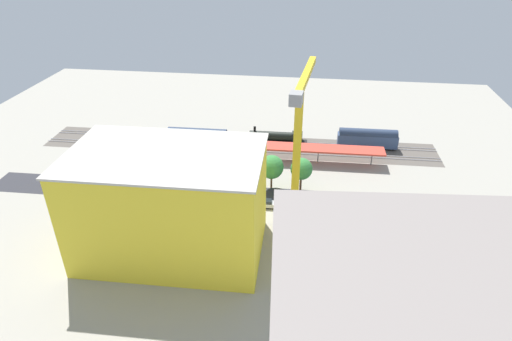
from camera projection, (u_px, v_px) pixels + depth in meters
The scene contains 26 objects.
ground_plane at pixel (223, 186), 104.57m from camera, with size 178.36×178.36×0.00m, color #9E998C.
rail_bed at pixel (238, 145), 124.28m from camera, with size 111.47×13.95×0.01m, color #5B544C.
street_asphalt at pixel (220, 195), 101.19m from camera, with size 111.47×9.00×0.01m, color #2D2D33.
track_rails at pixel (238, 145), 124.19m from camera, with size 111.46×9.15×0.12m.
platform_canopy_near at pixel (266, 146), 114.73m from camera, with size 62.02×5.88×4.33m.
locomotive at pixel (279, 138), 124.73m from camera, with size 16.74×2.75×4.83m.
passenger_coach at pixel (368, 138), 121.28m from camera, with size 16.62×3.23×5.82m.
freight_coach_far at pixel (198, 138), 121.43m from camera, with size 17.31×3.35×5.92m.
parked_car_0 at pixel (298, 205), 96.28m from camera, with size 4.40×1.92×1.78m.
parked_car_1 at pixel (266, 204), 96.53m from camera, with size 4.61×1.99×1.82m.
parked_car_2 at pixel (234, 201), 97.65m from camera, with size 4.49×1.85×1.81m.
parked_car_3 at pixel (203, 199), 98.36m from camera, with size 4.70×1.79×1.72m.
parked_car_4 at pixel (170, 198), 98.85m from camera, with size 4.53×1.96×1.57m.
parked_car_5 at pixel (143, 194), 99.97m from camera, with size 4.67×1.89×1.75m.
parked_car_6 at pixel (110, 192), 100.97m from camera, with size 4.57×1.89×1.69m.
parked_car_7 at pixel (83, 190), 101.68m from camera, with size 4.77×2.12×1.80m.
construction_building at pixel (170, 205), 79.41m from camera, with size 33.69×20.50×20.40m, color yellow.
construction_roof_slab at pixel (164, 155), 74.30m from camera, with size 34.29×21.10×0.40m, color #B7B2A8.
tower_crane at pixel (298, 152), 78.25m from camera, with size 4.22×24.65×32.60m.
box_truck_0 at pixel (206, 202), 95.56m from camera, with size 10.24×3.69×3.61m.
street_tree_0 at pixel (272, 167), 101.18m from camera, with size 5.65×5.65×8.55m.
street_tree_1 at pixel (103, 156), 106.22m from camera, with size 5.66×5.66×8.55m.
street_tree_2 at pixel (230, 163), 103.31m from camera, with size 5.97×5.97×8.47m.
street_tree_3 at pixel (301, 169), 100.58m from camera, with size 5.18×5.18×8.23m.
street_tree_4 at pixel (89, 159), 107.93m from camera, with size 4.18×4.18×6.39m.
traffic_light at pixel (148, 184), 97.01m from camera, with size 0.50×0.36×6.63m.
Camera 1 is at (-19.41, 87.39, 54.77)m, focal length 30.32 mm.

